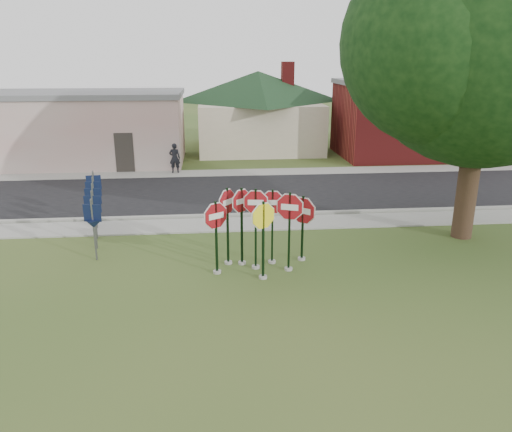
{
  "coord_description": "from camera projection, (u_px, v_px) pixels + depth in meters",
  "views": [
    {
      "loc": [
        -1.34,
        -12.48,
        6.13
      ],
      "look_at": [
        0.01,
        2.0,
        1.47
      ],
      "focal_mm": 35.0,
      "sensor_mm": 36.0,
      "label": 1
    }
  ],
  "objects": [
    {
      "name": "stop_sign_center",
      "position": [
        256.0,
        218.0,
        14.66
      ],
      "size": [
        0.99,
        0.24,
        2.59
      ],
      "color": "gray",
      "rests_on": "ground"
    },
    {
      "name": "stop_sign_far_left",
      "position": [
        227.0,
        215.0,
        14.99
      ],
      "size": [
        0.68,
        0.85,
        2.54
      ],
      "color": "gray",
      "rests_on": "ground"
    },
    {
      "name": "building_house",
      "position": [
        258.0,
        95.0,
        33.75
      ],
      "size": [
        11.6,
        11.6,
        6.2
      ],
      "color": "beige",
      "rests_on": "ground"
    },
    {
      "name": "building_stucco",
      "position": [
        79.0,
        127.0,
        29.44
      ],
      "size": [
        12.2,
        6.2,
        4.2
      ],
      "color": "beige",
      "rests_on": "ground"
    },
    {
      "name": "bg_tree_right",
      "position": [
        509.0,
        64.0,
        38.71
      ],
      "size": [
        5.6,
        5.6,
        8.4
      ],
      "color": "black",
      "rests_on": "ground"
    },
    {
      "name": "sidewalk_near",
      "position": [
        247.0,
        224.0,
        19.03
      ],
      "size": [
        60.0,
        1.6,
        0.06
      ],
      "primitive_type": "cube",
      "color": "gray",
      "rests_on": "ground"
    },
    {
      "name": "pedestrian",
      "position": [
        175.0,
        158.0,
        27.07
      ],
      "size": [
        0.62,
        0.43,
        1.61
      ],
      "primitive_type": "imported",
      "rotation": [
        0.0,
        0.0,
        3.07
      ],
      "color": "black",
      "rests_on": "sidewalk_far"
    },
    {
      "name": "stop_sign_back_right",
      "position": [
        272.0,
        217.0,
        15.07
      ],
      "size": [
        0.99,
        0.24,
        2.46
      ],
      "color": "gray",
      "rests_on": "ground"
    },
    {
      "name": "road",
      "position": [
        240.0,
        193.0,
        23.3
      ],
      "size": [
        60.0,
        7.0,
        0.04
      ],
      "primitive_type": "cube",
      "color": "black",
      "rests_on": "ground"
    },
    {
      "name": "sidewalk_far",
      "position": [
        235.0,
        173.0,
        27.37
      ],
      "size": [
        60.0,
        1.6,
        0.06
      ],
      "primitive_type": "cube",
      "color": "gray",
      "rests_on": "ground"
    },
    {
      "name": "ground",
      "position": [
        262.0,
        288.0,
        13.83
      ],
      "size": [
        120.0,
        120.0,
        0.0
      ],
      "primitive_type": "plane",
      "color": "#314E1D",
      "rests_on": "ground"
    },
    {
      "name": "route_sign_row",
      "position": [
        94.0,
        205.0,
        17.24
      ],
      "size": [
        1.43,
        4.63,
        2.0
      ],
      "color": "#59595E",
      "rests_on": "ground"
    },
    {
      "name": "oak_tree",
      "position": [
        488.0,
        34.0,
        15.73
      ],
      "size": [
        12.06,
        11.46,
        11.03
      ],
      "color": "black",
      "rests_on": "ground"
    },
    {
      "name": "building_brick",
      "position": [
        420.0,
        118.0,
        31.69
      ],
      "size": [
        10.2,
        6.2,
        4.75
      ],
      "color": "maroon",
      "rests_on": "ground"
    },
    {
      "name": "stop_sign_left",
      "position": [
        216.0,
        228.0,
        14.36
      ],
      "size": [
        0.91,
        0.61,
        2.33
      ],
      "color": "gray",
      "rests_on": "ground"
    },
    {
      "name": "stop_sign_far_right",
      "position": [
        303.0,
        220.0,
        15.35
      ],
      "size": [
        0.89,
        0.78,
        2.22
      ],
      "color": "gray",
      "rests_on": "ground"
    },
    {
      "name": "stop_sign_yellow",
      "position": [
        263.0,
        230.0,
        13.99
      ],
      "size": [
        0.95,
        0.52,
        2.43
      ],
      "color": "gray",
      "rests_on": "ground"
    },
    {
      "name": "curb",
      "position": [
        245.0,
        215.0,
        19.97
      ],
      "size": [
        60.0,
        0.2,
        0.14
      ],
      "primitive_type": "cube",
      "color": "gray",
      "rests_on": "ground"
    },
    {
      "name": "stop_sign_right",
      "position": [
        290.0,
        220.0,
        14.53
      ],
      "size": [
        1.04,
        0.41,
        2.53
      ],
      "color": "gray",
      "rests_on": "ground"
    },
    {
      "name": "stop_sign_back_left",
      "position": [
        242.0,
        216.0,
        14.97
      ],
      "size": [
        0.78,
        0.65,
        2.53
      ],
      "color": "gray",
      "rests_on": "ground"
    }
  ]
}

